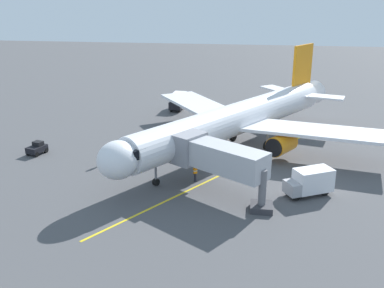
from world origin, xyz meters
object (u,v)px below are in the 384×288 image
Objects in this scene: tug_starboard_side at (37,148)px; ground_crew_loader at (195,173)px; box_truck_portside at (309,182)px; box_truck_near_nose at (178,101)px; jet_bridge at (213,156)px; ground_crew_wing_walker at (116,149)px; airplane at (238,119)px; ground_crew_marshaller at (101,158)px.

ground_crew_loader is at bearing 165.03° from tug_starboard_side.
box_truck_near_nose is at bearing -59.08° from box_truck_portside.
jet_bridge reaches higher than tug_starboard_side.
box_truck_portside is (-18.09, 30.20, 0.00)m from box_truck_near_nose.
tug_starboard_side is (19.95, -5.34, -0.18)m from ground_crew_loader.
box_truck_portside is at bearing 160.48° from ground_crew_wing_walker.
airplane is 14.07m from box_truck_portside.
airplane is at bearing -57.15° from box_truck_portside.
ground_crew_wing_walker is 22.89m from box_truck_portside.
box_truck_near_nose is (-3.48, -22.56, 0.50)m from ground_crew_wing_walker.
jet_bridge reaches higher than ground_crew_marshaller.
ground_crew_wing_walker is 11.92m from ground_crew_loader.
box_truck_portside is at bearing -175.28° from jet_bridge.
jet_bridge is 32.30m from box_truck_near_nose.
ground_crew_wing_walker is (14.07, 3.97, -3.12)m from airplane.
jet_bridge is at bearing 4.72° from box_truck_portside.
box_truck_near_nose reaches higher than ground_crew_marshaller.
jet_bridge is 2.13× the size of box_truck_portside.
airplane is 21.55m from box_truck_near_nose.
ground_crew_marshaller is 3.14m from ground_crew_wing_walker.
airplane is 7.15× the size of box_truck_portside.
ground_crew_loader is 0.36× the size of box_truck_near_nose.
airplane reaches higher than box_truck_portside.
ground_crew_loader is at bearing 165.11° from ground_crew_marshaller.
airplane is 16.69m from ground_crew_marshaller.
ground_crew_wing_walker is at bearing -176.14° from tug_starboard_side.
airplane is 7.50× the size of box_truck_near_nose.
jet_bridge reaches higher than box_truck_near_nose.
jet_bridge is 4.29m from ground_crew_loader.
box_truck_portside is (-11.27, 1.66, 0.50)m from ground_crew_loader.
airplane reaches higher than ground_crew_marshaller.
ground_crew_marshaller is 0.34× the size of box_truck_portside.
ground_crew_wing_walker is 9.67m from tug_starboard_side.
tug_starboard_side is at bearing 11.02° from airplane.
box_truck_near_nose is 26.67m from tug_starboard_side.
airplane reaches higher than ground_crew_loader.
box_truck_near_nose reaches higher than ground_crew_loader.
box_truck_near_nose is at bearing -76.56° from ground_crew_loader.
ground_crew_marshaller is (14.82, 7.02, -3.12)m from airplane.
ground_crew_wing_walker is 0.36× the size of box_truck_near_nose.
airplane reaches higher than box_truck_near_nose.
box_truck_portside is 1.89× the size of tug_starboard_side.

